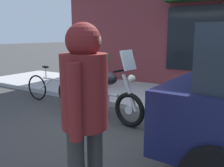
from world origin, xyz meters
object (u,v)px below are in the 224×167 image
at_px(pedestrian_walking, 85,104).
at_px(sandwich_board_sign, 98,71).
at_px(touring_motorcycle, 95,88).
at_px(parked_bicycle, 52,89).

distance_m(pedestrian_walking, sandwich_board_sign, 5.22).
distance_m(touring_motorcycle, sandwich_board_sign, 2.27).
xyz_separation_m(touring_motorcycle, pedestrian_walking, (1.70, -2.39, 0.50)).
xyz_separation_m(touring_motorcycle, parked_bicycle, (-1.48, 0.23, -0.24)).
distance_m(touring_motorcycle, pedestrian_walking, 2.98).
height_order(parked_bicycle, pedestrian_walking, pedestrian_walking).
xyz_separation_m(pedestrian_walking, sandwich_board_sign, (-2.98, 4.26, -0.48)).
distance_m(parked_bicycle, sandwich_board_sign, 1.67).
relative_size(touring_motorcycle, parked_bicycle, 1.24).
bearing_deg(sandwich_board_sign, touring_motorcycle, -55.52).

